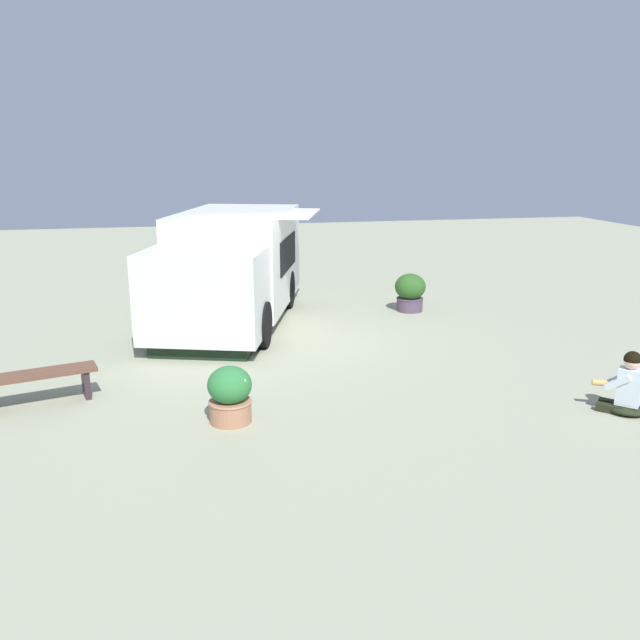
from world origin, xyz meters
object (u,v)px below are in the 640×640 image
(plaza_bench, at_px, (38,380))
(planter_flowering_near, at_px, (410,292))
(planter_flowering_far, at_px, (230,394))
(person_customer, at_px, (626,388))
(food_truck, at_px, (231,271))

(plaza_bench, bearing_deg, planter_flowering_near, -59.49)
(planter_flowering_near, xyz_separation_m, planter_flowering_far, (-5.43, 4.51, -0.05))
(person_customer, relative_size, plaza_bench, 0.54)
(planter_flowering_far, bearing_deg, plaza_bench, 65.37)
(person_customer, height_order, planter_flowering_near, person_customer)
(plaza_bench, bearing_deg, person_customer, -104.40)
(food_truck, relative_size, plaza_bench, 3.52)
(food_truck, height_order, planter_flowering_far, food_truck)
(food_truck, distance_m, plaza_bench, 5.25)
(food_truck, height_order, person_customer, food_truck)
(person_customer, height_order, planter_flowering_far, person_customer)
(planter_flowering_near, bearing_deg, person_customer, -171.84)
(planter_flowering_far, bearing_deg, person_customer, -98.98)
(person_customer, xyz_separation_m, plaza_bench, (2.07, 8.06, 0.00))
(planter_flowering_near, distance_m, plaza_bench, 8.30)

